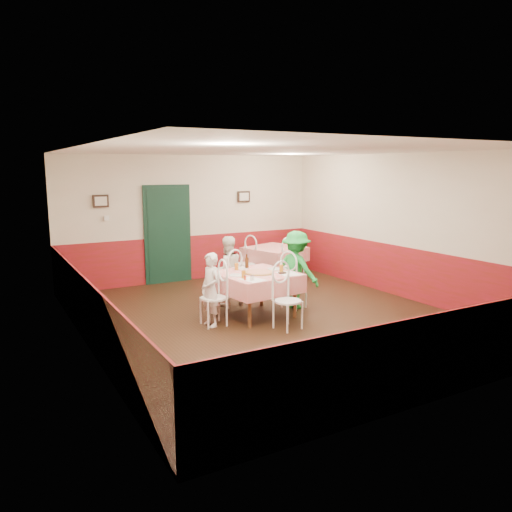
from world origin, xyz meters
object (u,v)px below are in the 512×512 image
chair_second_a (245,264)px  beer_bottle (247,262)px  pizza (259,272)px  main_table (256,295)px  chair_near (288,301)px  chair_far (229,282)px  diner_far (227,271)px  glass_b (281,268)px  diner_right (296,270)px  chair_second_b (293,267)px  glass_c (237,267)px  diner_left (211,290)px  glass_a (244,275)px  chair_left (213,298)px  wallet (282,273)px  second_table (275,264)px  chair_right (294,284)px

chair_second_a → beer_bottle: size_ratio=3.78×
chair_second_a → pizza: size_ratio=1.86×
main_table → chair_near: bearing=-83.1°
chair_far → diner_far: 0.20m
glass_b → diner_right: size_ratio=0.09×
chair_second_a → diner_right: size_ratio=0.64×
chair_second_b → glass_c: size_ratio=7.27×
chair_far → diner_right: diner_right is taller
diner_left → diner_far: size_ratio=0.92×
glass_b → beer_bottle: beer_bottle is taller
pizza → glass_b: glass_b is taller
chair_second_a → chair_second_b: size_ratio=1.00×
glass_a → chair_near: bearing=-48.7°
glass_a → chair_far: bearing=75.7°
main_table → glass_b: 0.63m
chair_far → pizza: 0.97m
chair_left → glass_b: size_ratio=7.20×
chair_left → beer_bottle: beer_bottle is taller
glass_a → beer_bottle: 0.80m
glass_c → wallet: 0.84m
chair_second_a → beer_bottle: bearing=-45.0°
beer_bottle → wallet: bearing=-64.2°
wallet → diner_right: bearing=28.3°
chair_second_b → beer_bottle: size_ratio=3.78×
chair_far → diner_far: diner_far is taller
diner_far → pizza: bearing=101.6°
chair_second_a → diner_far: 1.71m
second_table → glass_c: size_ratio=9.05×
diner_right → chair_left: bearing=76.9°
chair_near → glass_a: size_ratio=7.09×
glass_c → beer_bottle: size_ratio=0.52×
chair_far → wallet: bearing=95.4°
diner_far → wallet: bearing=115.1°
beer_bottle → pizza: bearing=-90.6°
chair_near → diner_right: diner_right is taller
main_table → pizza: (0.03, -0.06, 0.40)m
chair_second_b → glass_a: (-2.11, -1.74, 0.37)m
diner_far → glass_b: bearing=120.1°
chair_right → glass_c: bearing=54.0°
wallet → diner_right: size_ratio=0.08×
wallet → diner_right: diner_right is taller
chair_near → diner_right: 1.26m
chair_right → diner_left: diner_left is taller
diner_left → pizza: bearing=87.1°
chair_far → glass_b: size_ratio=7.20×
glass_a → pizza: bearing=27.9°
chair_second_b → diner_right: size_ratio=0.64×
chair_far → glass_a: size_ratio=7.09×
chair_right → main_table: bearing=75.4°
glass_c → diner_far: 0.56m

